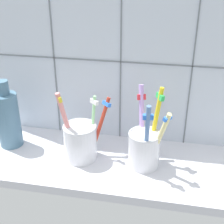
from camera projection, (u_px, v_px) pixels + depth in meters
The scene contains 5 objects.
counter_slab at pixel (112, 164), 73.03cm from camera, with size 64.00×22.00×2.00cm, color silver.
tile_wall_back at pixel (122, 58), 73.65cm from camera, with size 64.00×2.20×45.00cm.
toothbrush_cup_left at pixel (81, 139), 72.04cm from camera, with size 11.01×8.66×16.64cm.
toothbrush_cup_right at pixel (145, 145), 69.48cm from camera, with size 8.92×10.81×17.75cm.
ceramic_vase at pixel (8, 118), 75.58cm from camera, with size 5.49×5.49×16.65cm.
Camera 1 is at (11.33, -58.34, 45.10)cm, focal length 51.41 mm.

